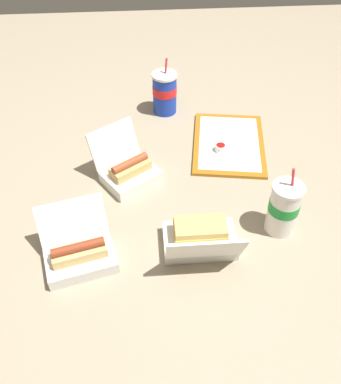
{
  "coord_description": "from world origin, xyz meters",
  "views": [
    {
      "loc": [
        -0.98,
        0.11,
        0.99
      ],
      "look_at": [
        -0.02,
        0.04,
        0.05
      ],
      "focal_mm": 40.0,
      "sensor_mm": 36.0,
      "label": 1
    }
  ],
  "objects_px": {
    "soda_cup_corner": "(165,92)",
    "soda_cup_front": "(284,208)",
    "clamshell_hotdog_front": "(129,170)",
    "clamshell_sandwich_back": "(200,238)",
    "ketchup_cup": "(220,148)",
    "clamshell_hotdog_left": "(79,253)",
    "food_tray": "(229,144)",
    "plastic_fork": "(218,158)"
  },
  "relations": [
    {
      "from": "food_tray",
      "to": "soda_cup_corner",
      "type": "xyz_separation_m",
      "value": [
        0.25,
        0.22,
        0.08
      ]
    },
    {
      "from": "clamshell_sandwich_back",
      "to": "soda_cup_front",
      "type": "bearing_deg",
      "value": -76.82
    },
    {
      "from": "ketchup_cup",
      "to": "soda_cup_corner",
      "type": "xyz_separation_m",
      "value": [
        0.29,
        0.18,
        0.06
      ]
    },
    {
      "from": "soda_cup_corner",
      "to": "clamshell_hotdog_left",
      "type": "bearing_deg",
      "value": 159.02
    },
    {
      "from": "soda_cup_front",
      "to": "ketchup_cup",
      "type": "bearing_deg",
      "value": 17.92
    },
    {
      "from": "ketchup_cup",
      "to": "soda_cup_front",
      "type": "height_order",
      "value": "soda_cup_front"
    },
    {
      "from": "clamshell_hotdog_left",
      "to": "clamshell_sandwich_back",
      "type": "xyz_separation_m",
      "value": [
        0.03,
        -0.34,
        0.0
      ]
    },
    {
      "from": "clamshell_hotdog_front",
      "to": "food_tray",
      "type": "bearing_deg",
      "value": -66.45
    },
    {
      "from": "clamshell_hotdog_front",
      "to": "clamshell_hotdog_left",
      "type": "bearing_deg",
      "value": 157.9
    },
    {
      "from": "clamshell_sandwich_back",
      "to": "soda_cup_corner",
      "type": "bearing_deg",
      "value": 4.27
    },
    {
      "from": "plastic_fork",
      "to": "clamshell_hotdog_left",
      "type": "bearing_deg",
      "value": 159.64
    },
    {
      "from": "food_tray",
      "to": "ketchup_cup",
      "type": "bearing_deg",
      "value": 138.43
    },
    {
      "from": "ketchup_cup",
      "to": "soda_cup_corner",
      "type": "bearing_deg",
      "value": 31.99
    },
    {
      "from": "plastic_fork",
      "to": "soda_cup_corner",
      "type": "distance_m",
      "value": 0.38
    },
    {
      "from": "plastic_fork",
      "to": "clamshell_hotdog_left",
      "type": "distance_m",
      "value": 0.62
    },
    {
      "from": "food_tray",
      "to": "clamshell_hotdog_left",
      "type": "distance_m",
      "value": 0.72
    },
    {
      "from": "clamshell_sandwich_back",
      "to": "soda_cup_corner",
      "type": "xyz_separation_m",
      "value": [
        0.73,
        0.05,
        0.04
      ]
    },
    {
      "from": "ketchup_cup",
      "to": "plastic_fork",
      "type": "distance_m",
      "value": 0.05
    },
    {
      "from": "clamshell_sandwich_back",
      "to": "soda_cup_corner",
      "type": "relative_size",
      "value": 0.92
    },
    {
      "from": "ketchup_cup",
      "to": "soda_cup_front",
      "type": "xyz_separation_m",
      "value": [
        -0.37,
        -0.12,
        0.06
      ]
    },
    {
      "from": "soda_cup_front",
      "to": "soda_cup_corner",
      "type": "bearing_deg",
      "value": 24.5
    },
    {
      "from": "soda_cup_corner",
      "to": "clamshell_hotdog_front",
      "type": "bearing_deg",
      "value": 159.97
    },
    {
      "from": "soda_cup_corner",
      "to": "clamshell_sandwich_back",
      "type": "bearing_deg",
      "value": -175.73
    },
    {
      "from": "plastic_fork",
      "to": "clamshell_hotdog_front",
      "type": "distance_m",
      "value": 0.33
    },
    {
      "from": "clamshell_hotdog_front",
      "to": "plastic_fork",
      "type": "bearing_deg",
      "value": -77.05
    },
    {
      "from": "clamshell_hotdog_left",
      "to": "clamshell_hotdog_front",
      "type": "bearing_deg",
      "value": -22.1
    },
    {
      "from": "food_tray",
      "to": "clamshell_sandwich_back",
      "type": "bearing_deg",
      "value": 160.49
    },
    {
      "from": "clamshell_hotdog_left",
      "to": "clamshell_sandwich_back",
      "type": "distance_m",
      "value": 0.34
    },
    {
      "from": "food_tray",
      "to": "clamshell_hotdog_left",
      "type": "relative_size",
      "value": 1.76
    },
    {
      "from": "clamshell_hotdog_front",
      "to": "soda_cup_corner",
      "type": "xyz_separation_m",
      "value": [
        0.41,
        -0.15,
        0.05
      ]
    },
    {
      "from": "clamshell_hotdog_left",
      "to": "clamshell_sandwich_back",
      "type": "height_order",
      "value": "clamshell_sandwich_back"
    },
    {
      "from": "clamshell_sandwich_back",
      "to": "food_tray",
      "type": "bearing_deg",
      "value": -19.51
    },
    {
      "from": "ketchup_cup",
      "to": "clamshell_sandwich_back",
      "type": "distance_m",
      "value": 0.45
    },
    {
      "from": "food_tray",
      "to": "clamshell_hotdog_left",
      "type": "xyz_separation_m",
      "value": [
        -0.5,
        0.51,
        0.03
      ]
    },
    {
      "from": "plastic_fork",
      "to": "clamshell_hotdog_left",
      "type": "xyz_separation_m",
      "value": [
        -0.41,
        0.46,
        0.02
      ]
    },
    {
      "from": "clamshell_sandwich_back",
      "to": "clamshell_hotdog_front",
      "type": "height_order",
      "value": "clamshell_hotdog_front"
    },
    {
      "from": "soda_cup_corner",
      "to": "soda_cup_front",
      "type": "bearing_deg",
      "value": -155.5
    },
    {
      "from": "clamshell_hotdog_left",
      "to": "clamshell_hotdog_front",
      "type": "xyz_separation_m",
      "value": [
        0.34,
        -0.14,
        0.0
      ]
    },
    {
      "from": "plastic_fork",
      "to": "soda_cup_front",
      "type": "bearing_deg",
      "value": -130.27
    },
    {
      "from": "clamshell_hotdog_left",
      "to": "soda_cup_front",
      "type": "bearing_deg",
      "value": -81.95
    },
    {
      "from": "plastic_fork",
      "to": "soda_cup_front",
      "type": "relative_size",
      "value": 0.47
    },
    {
      "from": "soda_cup_corner",
      "to": "soda_cup_front",
      "type": "relative_size",
      "value": 0.98
    }
  ]
}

